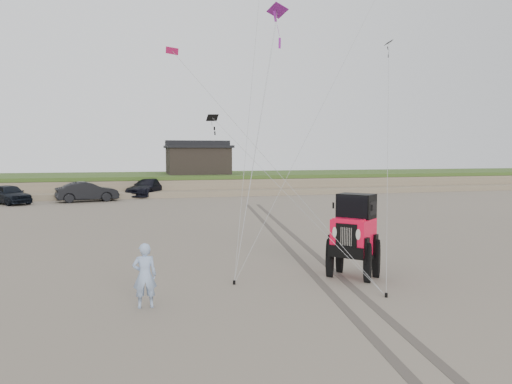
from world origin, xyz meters
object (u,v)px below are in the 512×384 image
cabin (198,159)px  truck_c (149,187)px  jeep (353,244)px  man (145,275)px  truck_a (9,194)px  truck_b (87,192)px

cabin → truck_c: size_ratio=1.17×
jeep → man: size_ratio=3.41×
truck_a → truck_b: 5.61m
truck_b → truck_c: bearing=-65.6°
truck_c → man: man is taller
cabin → jeep: 36.02m
truck_b → man: size_ratio=2.87×
truck_b → man: man is taller
cabin → man: (-6.64, -37.40, -2.41)m
cabin → truck_a: size_ratio=1.46×
truck_a → truck_b: truck_b is taller
cabin → jeep: cabin is taller
truck_b → truck_c: (4.92, 3.57, 0.01)m
cabin → jeep: bearing=-90.3°
jeep → man: jeep is taller
cabin → man: cabin is taller
truck_a → man: size_ratio=2.65×
cabin → man: bearing=-100.1°
truck_c → man: 32.44m
jeep → cabin: bearing=137.8°
truck_b → truck_a: bearing=83.4°
truck_a → jeep: 31.02m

